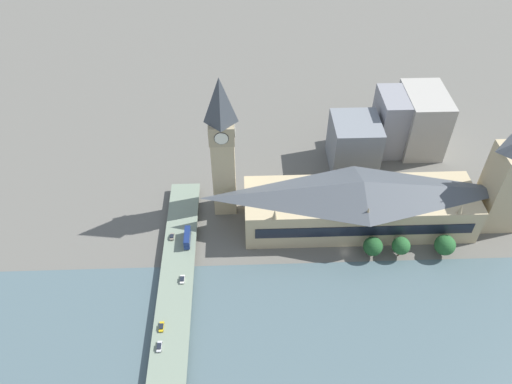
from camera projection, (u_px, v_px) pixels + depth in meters
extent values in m
plane|color=#605E56|center=(345.00, 252.00, 224.24)|extent=(600.00, 600.00, 0.00)
cube|color=#4C6066|center=(362.00, 330.00, 195.36)|extent=(67.23, 360.00, 0.30)
cube|color=tan|center=(359.00, 209.00, 230.43)|extent=(28.51, 105.17, 19.04)
cube|color=black|center=(365.00, 231.00, 219.32)|extent=(0.40, 96.75, 5.71)
pyramid|color=#474C51|center=(363.00, 188.00, 221.25)|extent=(27.94, 103.06, 7.70)
cone|color=#9E8966|center=(461.00, 209.00, 213.57)|extent=(2.20, 2.20, 5.00)
cone|color=#9E8966|center=(368.00, 212.00, 212.55)|extent=(2.20, 2.20, 5.00)
cone|color=#9E8966|center=(275.00, 214.00, 211.53)|extent=(2.20, 2.20, 5.00)
cube|color=tan|center=(224.00, 168.00, 227.50)|extent=(10.38, 10.38, 50.95)
cube|color=tan|center=(222.00, 131.00, 213.21)|extent=(11.00, 11.00, 9.34)
cylinder|color=black|center=(221.00, 138.00, 209.32)|extent=(0.50, 6.25, 6.25)
cylinder|color=silver|center=(221.00, 138.00, 209.24)|extent=(0.62, 5.79, 5.79)
cylinder|color=black|center=(222.00, 123.00, 217.11)|extent=(0.50, 6.25, 6.25)
cylinder|color=silver|center=(222.00, 123.00, 217.19)|extent=(0.62, 5.79, 5.79)
cylinder|color=black|center=(234.00, 130.00, 213.35)|extent=(6.25, 0.50, 6.25)
cylinder|color=silver|center=(234.00, 130.00, 213.35)|extent=(5.79, 0.62, 5.79)
cylinder|color=black|center=(209.00, 131.00, 213.08)|extent=(6.25, 0.50, 6.25)
cylinder|color=silver|center=(209.00, 131.00, 213.07)|extent=(5.79, 0.62, 5.79)
pyramid|color=#383D42|center=(220.00, 100.00, 202.73)|extent=(10.59, 10.59, 21.17)
cube|color=tan|center=(506.00, 188.00, 224.20)|extent=(17.24, 17.24, 42.03)
cube|color=#5D6A59|center=(172.00, 334.00, 192.58)|extent=(3.00, 12.03, 2.89)
cube|color=#5D6A59|center=(183.00, 224.00, 234.90)|extent=(3.00, 12.03, 2.89)
cube|color=gray|center=(171.00, 331.00, 191.18)|extent=(166.46, 14.15, 1.20)
cube|color=navy|center=(188.00, 239.00, 222.49)|extent=(10.69, 2.54, 1.95)
cube|color=black|center=(187.00, 239.00, 222.22)|extent=(9.62, 2.60, 0.86)
cube|color=navy|center=(187.00, 236.00, 221.03)|extent=(10.48, 2.54, 2.29)
cube|color=black|center=(187.00, 236.00, 220.95)|extent=(9.62, 2.60, 1.10)
cube|color=navy|center=(187.00, 234.00, 220.19)|extent=(10.37, 2.41, 0.16)
cylinder|color=black|center=(191.00, 233.00, 226.35)|extent=(1.11, 0.28, 1.11)
cylinder|color=black|center=(186.00, 233.00, 226.29)|extent=(1.11, 0.28, 1.11)
cylinder|color=black|center=(190.00, 248.00, 219.96)|extent=(1.11, 0.28, 1.11)
cylinder|color=black|center=(184.00, 248.00, 219.90)|extent=(1.11, 0.28, 1.11)
cube|color=slate|center=(172.00, 237.00, 224.65)|extent=(3.91, 1.76, 0.67)
cube|color=black|center=(172.00, 236.00, 224.18)|extent=(2.03, 1.58, 0.47)
cylinder|color=black|center=(174.00, 235.00, 225.94)|extent=(0.63, 0.22, 0.63)
cylinder|color=black|center=(171.00, 235.00, 225.90)|extent=(0.63, 0.22, 0.63)
cylinder|color=black|center=(174.00, 240.00, 223.74)|extent=(0.63, 0.22, 0.63)
cylinder|color=black|center=(170.00, 240.00, 223.70)|extent=(0.63, 0.22, 0.63)
cube|color=silver|center=(182.00, 279.00, 207.52)|extent=(4.29, 1.83, 0.60)
cube|color=black|center=(182.00, 279.00, 207.02)|extent=(2.23, 1.65, 0.56)
cylinder|color=black|center=(185.00, 276.00, 208.93)|extent=(0.62, 0.22, 0.62)
cylinder|color=black|center=(181.00, 276.00, 208.89)|extent=(0.62, 0.22, 0.62)
cylinder|color=black|center=(184.00, 283.00, 206.44)|extent=(0.62, 0.22, 0.62)
cylinder|color=black|center=(180.00, 283.00, 206.40)|extent=(0.62, 0.22, 0.62)
cube|color=gold|center=(162.00, 327.00, 191.24)|extent=(4.38, 1.71, 0.62)
cube|color=black|center=(161.00, 326.00, 190.74)|extent=(2.28, 1.54, 0.55)
cylinder|color=black|center=(164.00, 323.00, 192.69)|extent=(0.61, 0.22, 0.61)
cylinder|color=black|center=(160.00, 323.00, 192.65)|extent=(0.61, 0.22, 0.61)
cylinder|color=black|center=(163.00, 331.00, 190.13)|extent=(0.61, 0.22, 0.61)
cylinder|color=black|center=(159.00, 331.00, 190.09)|extent=(0.61, 0.22, 0.61)
cube|color=silver|center=(159.00, 347.00, 185.15)|extent=(4.43, 1.72, 0.65)
cube|color=black|center=(159.00, 346.00, 184.63)|extent=(2.30, 1.55, 0.59)
cylinder|color=black|center=(162.00, 343.00, 186.58)|extent=(0.69, 0.22, 0.69)
cylinder|color=black|center=(158.00, 343.00, 186.54)|extent=(0.69, 0.22, 0.69)
cylinder|color=black|center=(161.00, 351.00, 184.07)|extent=(0.69, 0.22, 0.69)
cylinder|color=black|center=(157.00, 351.00, 184.03)|extent=(0.69, 0.22, 0.69)
cube|color=slate|center=(354.00, 143.00, 260.88)|extent=(26.19, 24.34, 26.31)
cube|color=gray|center=(395.00, 122.00, 268.71)|extent=(25.40, 19.96, 32.93)
cube|color=#A39E93|center=(421.00, 121.00, 269.66)|extent=(32.34, 21.59, 33.13)
cylinder|color=brown|center=(399.00, 253.00, 221.69)|extent=(0.70, 0.70, 3.17)
sphere|color=#235628|center=(401.00, 246.00, 218.26)|extent=(8.03, 8.03, 8.03)
cylinder|color=brown|center=(442.00, 253.00, 222.18)|extent=(0.70, 0.70, 2.67)
sphere|color=#235628|center=(445.00, 245.00, 218.59)|extent=(9.17, 9.17, 9.17)
cylinder|color=brown|center=(371.00, 254.00, 221.60)|extent=(0.70, 0.70, 2.87)
sphere|color=#1E4C23|center=(373.00, 246.00, 218.11)|extent=(8.57, 8.57, 8.57)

